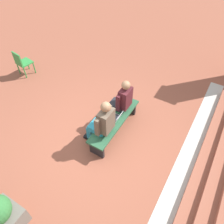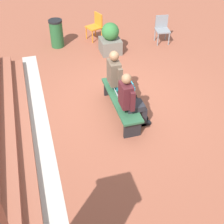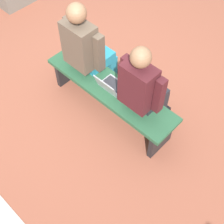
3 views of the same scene
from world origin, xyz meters
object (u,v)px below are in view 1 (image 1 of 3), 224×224
at_px(person_adult, 102,122).
at_px(person_student, 121,100).
at_px(plastic_chair_near_bench_left, 22,62).
at_px(planter, 1,216).
at_px(bench, 115,122).
at_px(laptop, 116,118).

bearing_deg(person_adult, person_student, 179.80).
xyz_separation_m(plastic_chair_near_bench_left, planter, (3.52, 3.21, -0.04)).
height_order(plastic_chair_near_bench_left, planter, planter).
height_order(bench, planter, planter).
relative_size(person_student, planter, 1.43).
height_order(person_student, plastic_chair_near_bench_left, person_student).
xyz_separation_m(laptop, planter, (2.95, -0.59, -0.06)).
xyz_separation_m(bench, plastic_chair_near_bench_left, (-0.59, -3.78, 0.13)).
xyz_separation_m(laptop, plastic_chair_near_bench_left, (-0.57, -3.79, -0.02)).
distance_m(person_student, person_adult, 0.87).
bearing_deg(person_adult, bench, 170.85).
xyz_separation_m(person_student, laptop, (0.41, 0.08, -0.22)).
bearing_deg(plastic_chair_near_bench_left, person_student, 87.56).
relative_size(person_adult, planter, 1.48).
bearing_deg(bench, person_student, -171.19).
bearing_deg(plastic_chair_near_bench_left, laptop, 81.48).
height_order(person_adult, planter, person_adult).
bearing_deg(person_student, plastic_chair_near_bench_left, -92.44).
height_order(laptop, planter, planter).
height_order(person_student, person_adult, person_adult).
distance_m(person_adult, planter, 2.56).
relative_size(bench, person_adult, 1.29).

